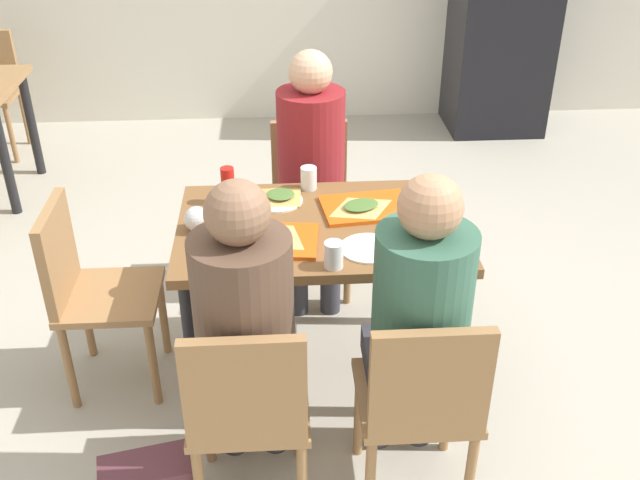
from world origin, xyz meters
name	(u,v)px	position (x,y,z in m)	size (l,w,h in m)	color
ground_plane	(320,370)	(0.00, 0.00, -0.01)	(10.00, 10.00, 0.02)	#B2AD9E
main_table	(320,247)	(0.00, 0.00, 0.64)	(1.14, 0.75, 0.75)	brown
chair_near_left	(248,408)	(-0.28, -0.76, 0.50)	(0.40, 0.40, 0.85)	#9E7247
chair_near_right	(421,400)	(0.28, -0.76, 0.50)	(0.40, 0.40, 0.85)	#9E7247
chair_far_side	(310,194)	(0.00, 0.76, 0.50)	(0.40, 0.40, 0.85)	#9E7247
chair_left_end	(88,284)	(-0.95, 0.00, 0.50)	(0.40, 0.40, 0.85)	#9E7247
person_in_red	(245,321)	(-0.28, -0.62, 0.74)	(0.32, 0.42, 1.26)	#383842
person_in_brown_jacket	(419,314)	(0.28, -0.62, 0.74)	(0.32, 0.42, 1.26)	#383842
person_far_side	(312,161)	(0.00, 0.62, 0.74)	(0.32, 0.42, 1.26)	#383842
tray_red_near	(270,240)	(-0.20, -0.13, 0.75)	(0.36, 0.26, 0.02)	#D85914
tray_red_far	(366,207)	(0.20, 0.11, 0.75)	(0.36, 0.26, 0.02)	#D85914
paper_plate_center	(277,200)	(-0.17, 0.21, 0.75)	(0.22, 0.22, 0.01)	white
paper_plate_near_edge	(369,248)	(0.17, -0.21, 0.75)	(0.22, 0.22, 0.01)	white
pizza_slice_a	(274,235)	(-0.18, -0.12, 0.77)	(0.27, 0.26, 0.02)	#DBAD60
pizza_slice_b	(361,206)	(0.17, 0.09, 0.77)	(0.26, 0.23, 0.02)	#DBAD60
pizza_slice_c	(281,196)	(-0.15, 0.23, 0.76)	(0.24, 0.24, 0.02)	tan
plastic_cup_a	(309,178)	(-0.03, 0.32, 0.80)	(0.07, 0.07, 0.10)	white
plastic_cup_b	(334,255)	(0.03, -0.32, 0.80)	(0.07, 0.07, 0.10)	white
soda_can	(440,205)	(0.48, 0.02, 0.81)	(0.07, 0.07, 0.12)	#B7BCC6
condiment_bottle	(228,186)	(-0.37, 0.21, 0.83)	(0.06, 0.06, 0.16)	red
foil_bundle	(197,219)	(-0.48, -0.02, 0.80)	(0.10, 0.10, 0.10)	silver
drink_fridge	(504,3)	(1.54, 2.85, 0.95)	(0.70, 0.60, 1.90)	black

